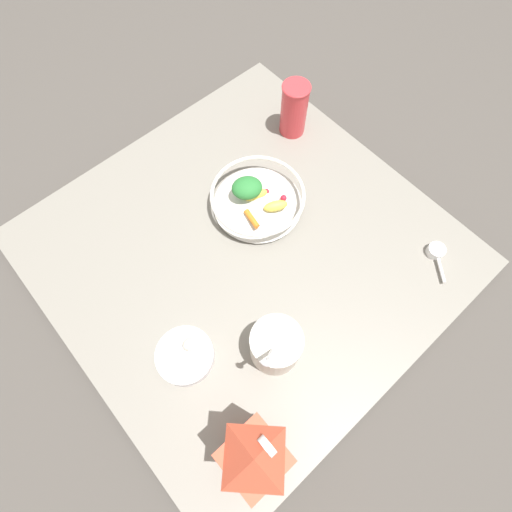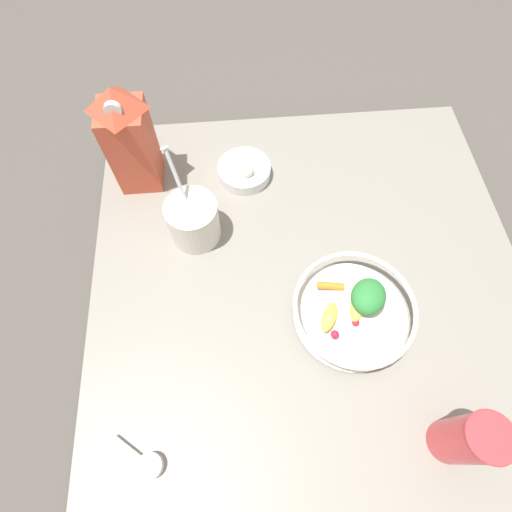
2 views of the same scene
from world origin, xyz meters
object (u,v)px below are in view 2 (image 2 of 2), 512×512
object	(u,v)px
yogurt_tub	(193,219)
garlic_bowl	(244,171)
milk_carton	(129,139)
drinking_cup	(468,440)
fruit_bowl	(354,310)

from	to	relation	value
yogurt_tub	garlic_bowl	bearing A→B (deg)	52.41
milk_carton	garlic_bowl	world-z (taller)	milk_carton
drinking_cup	garlic_bowl	distance (m)	0.70
drinking_cup	fruit_bowl	bearing A→B (deg)	117.16
fruit_bowl	yogurt_tub	xyz separation A→B (m)	(-0.31, 0.22, 0.02)
milk_carton	yogurt_tub	xyz separation A→B (m)	(0.12, -0.17, -0.07)
fruit_bowl	milk_carton	xyz separation A→B (m)	(-0.43, 0.39, 0.10)
fruit_bowl	drinking_cup	bearing A→B (deg)	-62.84
milk_carton	fruit_bowl	bearing A→B (deg)	-42.12
yogurt_tub	drinking_cup	size ratio (longest dim) A/B	1.40
yogurt_tub	fruit_bowl	bearing A→B (deg)	-35.75
yogurt_tub	drinking_cup	world-z (taller)	yogurt_tub
yogurt_tub	drinking_cup	distance (m)	0.64
yogurt_tub	garlic_bowl	xyz separation A→B (m)	(0.12, 0.16, -0.04)
fruit_bowl	garlic_bowl	distance (m)	0.42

